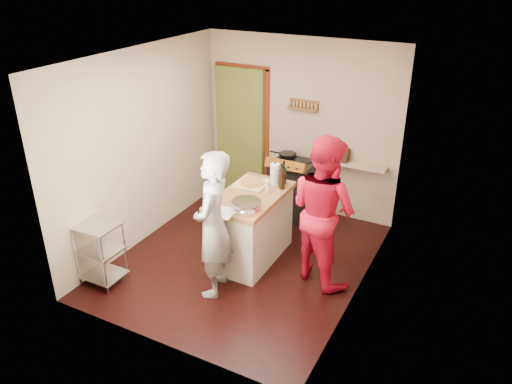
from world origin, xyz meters
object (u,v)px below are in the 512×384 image
Objects in this scene: stove at (292,188)px; person_stripe at (213,225)px; wire_shelving at (100,251)px; person_red at (323,210)px; island at (251,225)px.

person_stripe is at bearing -91.14° from stove.
wire_shelving is (-1.33, -2.62, -0.01)m from stove.
stove is at bearing -27.65° from person_red.
person_stripe is at bearing 66.19° from person_red.
person_stripe reaches higher than stove.
island is at bearing 44.25° from wire_shelving.
island reaches higher than wire_shelving.
person_red reaches higher than wire_shelving.
person_red is at bearing 114.60° from person_stripe.
wire_shelving is at bearing -84.62° from person_stripe.
person_stripe is at bearing -93.43° from island.
wire_shelving is 1.44m from person_stripe.
stove is at bearing 90.27° from island.
stove is 2.94m from wire_shelving.
stove is at bearing 163.59° from person_stripe.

